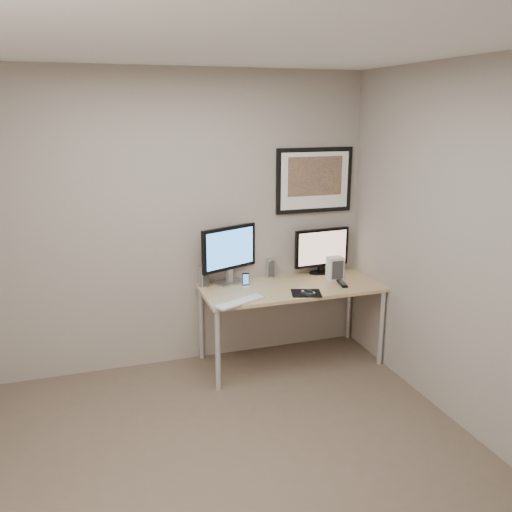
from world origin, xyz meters
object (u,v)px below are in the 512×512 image
object	(u,v)px
speaker_right	(270,268)
keyboard	(240,302)
speaker_left	(203,276)
fan_unit	(335,268)
monitor_large	(229,252)
monitor_tv	(322,250)
framed_art	(314,180)
phone_dock	(246,280)
desk	(291,293)

from	to	relation	value
speaker_right	keyboard	world-z (taller)	speaker_right
speaker_left	fan_unit	distance (m)	1.22
monitor_large	monitor_tv	bearing A→B (deg)	-20.79
framed_art	speaker_left	xyz separation A→B (m)	(-1.10, -0.10, -0.79)
keyboard	phone_dock	bearing A→B (deg)	41.77
monitor_tv	speaker_right	xyz separation A→B (m)	(-0.51, 0.03, -0.15)
desk	speaker_right	world-z (taller)	speaker_right
speaker_left	monitor_large	bearing A→B (deg)	-18.93
framed_art	desk	bearing A→B (deg)	-136.54
phone_dock	speaker_right	bearing A→B (deg)	42.01
speaker_left	phone_dock	world-z (taller)	speaker_left
framed_art	speaker_right	bearing A→B (deg)	-176.46
framed_art	monitor_tv	bearing A→B (deg)	-38.77
monitor_large	speaker_right	xyz separation A→B (m)	(0.41, 0.06, -0.20)
speaker_right	speaker_left	bearing A→B (deg)	-173.63
speaker_left	keyboard	xyz separation A→B (m)	(0.19, -0.51, -0.09)
fan_unit	desk	bearing A→B (deg)	-174.81
speaker_right	phone_dock	bearing A→B (deg)	-146.06
desk	speaker_right	distance (m)	0.35
speaker_left	desk	bearing A→B (deg)	-39.97
keyboard	speaker_right	bearing A→B (deg)	26.61
keyboard	monitor_large	bearing A→B (deg)	59.26
desk	monitor_tv	xyz separation A→B (m)	(0.42, 0.27, 0.30)
monitor_large	speaker_left	xyz separation A→B (m)	(-0.25, -0.02, -0.19)
speaker_left	phone_dock	bearing A→B (deg)	-42.88
keyboard	fan_unit	distance (m)	1.07
speaker_left	fan_unit	xyz separation A→B (m)	(1.20, -0.18, 0.01)
monitor_large	framed_art	bearing A→B (deg)	-16.78
phone_dock	monitor_large	bearing A→B (deg)	134.56
monitor_large	desk	bearing A→B (deg)	-48.67
keyboard	fan_unit	world-z (taller)	fan_unit
desk	monitor_tv	bearing A→B (deg)	33.02
monitor_large	speaker_left	size ratio (longest dim) A/B	2.77
desk	phone_dock	xyz separation A→B (m)	(-0.39, 0.10, 0.13)
framed_art	phone_dock	world-z (taller)	framed_art
desk	monitor_large	size ratio (longest dim) A/B	2.92
framed_art	keyboard	xyz separation A→B (m)	(-0.91, -0.61, -0.88)
fan_unit	speaker_left	bearing A→B (deg)	170.52
monitor_large	fan_unit	distance (m)	0.99
desk	monitor_large	world-z (taller)	monitor_large
monitor_tv	speaker_right	world-z (taller)	monitor_tv
speaker_right	desk	bearing A→B (deg)	-73.62
speaker_right	fan_unit	world-z (taller)	fan_unit
monitor_tv	phone_dock	world-z (taller)	monitor_tv
desk	speaker_right	xyz separation A→B (m)	(-0.09, 0.30, 0.15)
monitor_large	keyboard	distance (m)	0.60
desk	speaker_left	xyz separation A→B (m)	(-0.75, 0.23, 0.16)
desk	monitor_large	xyz separation A→B (m)	(-0.50, 0.25, 0.36)
desk	speaker_left	world-z (taller)	speaker_left
desk	monitor_tv	size ratio (longest dim) A/B	2.86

